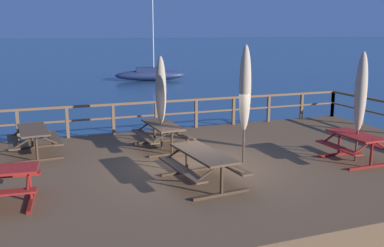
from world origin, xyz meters
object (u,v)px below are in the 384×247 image
object	(u,v)px
patio_umbrella_tall_mid_left	(161,90)
picnic_table_back_left	(355,142)
sailboat_distant	(150,75)
patio_umbrella_short_front	(361,93)
patio_umbrella_tall_front	(245,89)
picnic_table_back_right	(163,131)
picnic_table_front_right	(34,136)
picnic_table_mid_centre	(203,160)

from	to	relation	value
patio_umbrella_tall_mid_left	picnic_table_back_left	bearing A→B (deg)	-34.53
picnic_table_back_left	sailboat_distant	xyz separation A→B (m)	(1.40, 26.88, -0.64)
patio_umbrella_short_front	patio_umbrella_tall_mid_left	world-z (taller)	patio_umbrella_short_front
patio_umbrella_tall_front	patio_umbrella_tall_mid_left	world-z (taller)	patio_umbrella_tall_front
patio_umbrella_tall_mid_left	picnic_table_back_right	bearing A→B (deg)	-63.20
picnic_table_front_right	sailboat_distant	xyz separation A→B (m)	(9.65, 23.09, -0.65)
patio_umbrella_short_front	patio_umbrella_tall_mid_left	distance (m)	5.62
picnic_table_front_right	patio_umbrella_tall_mid_left	distance (m)	3.92
sailboat_distant	picnic_table_back_right	bearing A→B (deg)	-104.10
picnic_table_back_left	picnic_table_mid_centre	world-z (taller)	same
picnic_table_mid_centre	patio_umbrella_tall_front	xyz separation A→B (m)	(1.66, 1.16, 1.46)
picnic_table_back_right	picnic_table_back_left	bearing A→B (deg)	-34.30
patio_umbrella_tall_mid_left	picnic_table_front_right	bearing A→B (deg)	170.30
picnic_table_back_left	picnic_table_back_right	world-z (taller)	same
picnic_table_back_left	picnic_table_back_right	distance (m)	5.53
patio_umbrella_tall_mid_left	patio_umbrella_tall_front	bearing A→B (deg)	-52.80
patio_umbrella_short_front	patio_umbrella_tall_front	world-z (taller)	patio_umbrella_tall_front
picnic_table_front_right	patio_umbrella_short_front	distance (m)	9.23
patio_umbrella_tall_front	picnic_table_back_right	bearing A→B (deg)	127.38
picnic_table_back_left	patio_umbrella_short_front	bearing A→B (deg)	-6.43
patio_umbrella_tall_front	sailboat_distant	size ratio (longest dim) A/B	0.41
patio_umbrella_short_front	sailboat_distant	world-z (taller)	sailboat_distant
picnic_table_mid_centre	picnic_table_front_right	distance (m)	5.42
picnic_table_front_right	patio_umbrella_tall_mid_left	xyz separation A→B (m)	(3.66, -0.63, 1.23)
picnic_table_mid_centre	patio_umbrella_short_front	bearing A→B (deg)	2.46
patio_umbrella_short_front	patio_umbrella_tall_front	bearing A→B (deg)	162.03
picnic_table_back_right	patio_umbrella_tall_mid_left	xyz separation A→B (m)	(-0.02, 0.04, 1.23)
picnic_table_mid_centre	patio_umbrella_tall_mid_left	size ratio (longest dim) A/B	0.80
picnic_table_mid_centre	picnic_table_back_right	distance (m)	3.32
picnic_table_back_left	patio_umbrella_short_front	world-z (taller)	patio_umbrella_short_front
patio_umbrella_tall_front	sailboat_distant	world-z (taller)	sailboat_distant
picnic_table_back_left	picnic_table_mid_centre	size ratio (longest dim) A/B	0.72
patio_umbrella_tall_front	sailboat_distant	xyz separation A→B (m)	(4.32, 25.92, -2.11)
patio_umbrella_tall_front	picnic_table_front_right	bearing A→B (deg)	152.08
picnic_table_mid_centre	picnic_table_front_right	world-z (taller)	same
picnic_table_back_left	patio_umbrella_short_front	distance (m)	1.36
picnic_table_front_right	sailboat_distant	distance (m)	25.04
picnic_table_front_right	sailboat_distant	world-z (taller)	sailboat_distant
picnic_table_back_right	picnic_table_front_right	distance (m)	3.75
picnic_table_front_right	patio_umbrella_tall_front	size ratio (longest dim) A/B	0.62
picnic_table_back_right	sailboat_distant	size ratio (longest dim) A/B	0.26
patio_umbrella_tall_mid_left	sailboat_distant	distance (m)	24.54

